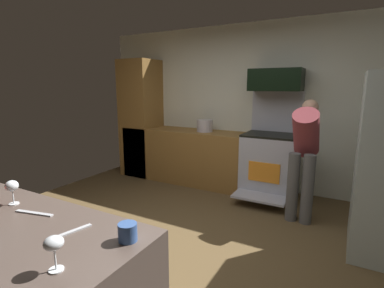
{
  "coord_description": "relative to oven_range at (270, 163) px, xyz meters",
  "views": [
    {
      "loc": [
        1.49,
        -2.25,
        1.63
      ],
      "look_at": [
        0.1,
        0.3,
        1.05
      ],
      "focal_mm": 26.96,
      "sensor_mm": 36.0,
      "label": 1
    }
  ],
  "objects": [
    {
      "name": "ground_plane",
      "position": [
        -0.51,
        -1.97,
        -0.52
      ],
      "size": [
        5.2,
        4.8,
        0.02
      ],
      "primitive_type": "cube",
      "color": "brown"
    },
    {
      "name": "wall_back",
      "position": [
        -0.51,
        0.37,
        0.79
      ],
      "size": [
        5.2,
        0.12,
        2.6
      ],
      "primitive_type": "cube",
      "color": "silver",
      "rests_on": "ground"
    },
    {
      "name": "lower_cabinet_run",
      "position": [
        -1.41,
        0.01,
        -0.06
      ],
      "size": [
        2.4,
        0.6,
        0.9
      ],
      "primitive_type": "cube",
      "color": "olive",
      "rests_on": "ground"
    },
    {
      "name": "cabinet_column",
      "position": [
        -2.41,
        0.01,
        0.54
      ],
      "size": [
        0.6,
        0.6,
        2.1
      ],
      "primitive_type": "cube",
      "color": "olive",
      "rests_on": "ground"
    },
    {
      "name": "oven_range",
      "position": [
        0.0,
        0.0,
        0.0
      ],
      "size": [
        0.76,
        0.98,
        1.57
      ],
      "color": "#B0B4C3",
      "rests_on": "ground"
    },
    {
      "name": "microwave",
      "position": [
        0.0,
        0.09,
        1.21
      ],
      "size": [
        0.74,
        0.38,
        0.32
      ],
      "primitive_type": "cube",
      "color": "black",
      "rests_on": "oven_range"
    },
    {
      "name": "person_cook",
      "position": [
        0.54,
        -0.58,
        0.36
      ],
      "size": [
        0.31,
        0.59,
        1.47
      ],
      "color": "#565656",
      "rests_on": "ground"
    },
    {
      "name": "wine_glass_near",
      "position": [
        -0.01,
        -3.57,
        0.5
      ],
      "size": [
        0.08,
        0.08,
        0.15
      ],
      "color": "silver",
      "rests_on": "counter_island"
    },
    {
      "name": "wine_glass_far",
      "position": [
        -0.83,
        -3.26,
        0.5
      ],
      "size": [
        0.08,
        0.08,
        0.16
      ],
      "color": "silver",
      "rests_on": "counter_island"
    },
    {
      "name": "mug_coffee",
      "position": [
        0.1,
        -3.25,
        0.43
      ],
      "size": [
        0.09,
        0.09,
        0.09
      ],
      "primitive_type": "cylinder",
      "color": "#345591",
      "rests_on": "counter_island"
    },
    {
      "name": "knife_chef",
      "position": [
        -0.21,
        -3.33,
        0.39
      ],
      "size": [
        0.07,
        0.21,
        0.01
      ],
      "primitive_type": "cube",
      "rotation": [
        0.0,
        0.0,
        1.33
      ],
      "color": "#B7BABF",
      "rests_on": "counter_island"
    },
    {
      "name": "knife_paring",
      "position": [
        -0.59,
        -3.28,
        0.39
      ],
      "size": [
        0.25,
        0.08,
        0.01
      ],
      "primitive_type": "cube",
      "rotation": [
        0.0,
        0.0,
        0.23
      ],
      "color": "#B7BABF",
      "rests_on": "counter_island"
    },
    {
      "name": "stock_pot",
      "position": [
        -1.1,
        0.01,
        0.48
      ],
      "size": [
        0.26,
        0.26,
        0.2
      ],
      "primitive_type": "cylinder",
      "color": "#BDB8C0",
      "rests_on": "lower_cabinet_run"
    }
  ]
}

